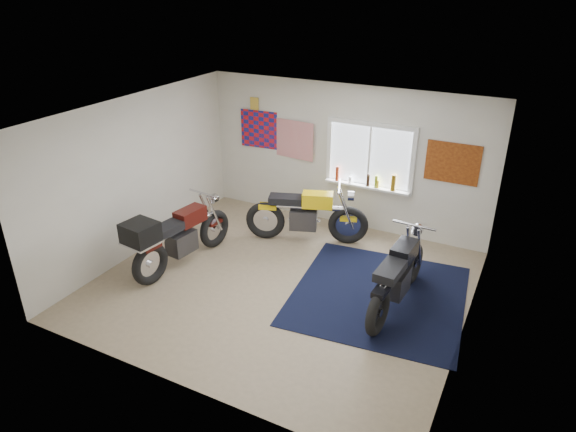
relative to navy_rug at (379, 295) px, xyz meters
The scene contains 10 objects.
ground 1.51m from the navy_rug, 165.03° to the right, with size 5.50×5.50×0.00m, color #9E896B.
room_shell 2.22m from the navy_rug, 165.03° to the right, with size 5.50×5.50×5.50m.
navy_rug is the anchor object (origin of this frame).
window_assembly 2.66m from the navy_rug, 114.75° to the left, with size 1.66×0.17×1.26m.
oil_bottles 2.42m from the navy_rug, 113.58° to the left, with size 1.16×0.09×0.30m.
flag_display 4.50m from the navy_rug, 148.10° to the left, with size 1.60×0.10×1.17m.
triumph_poster 2.64m from the navy_rug, 76.76° to the left, with size 0.90×0.03×0.70m, color #A54C14.
yellow_triumph 2.13m from the navy_rug, 147.75° to the left, with size 2.14×0.95×1.12m.
black_chrome_bike 0.58m from the navy_rug, 26.01° to the right, with size 0.66×2.15×1.10m.
maroon_tourer 3.36m from the navy_rug, 167.22° to the right, with size 0.78×2.18×1.11m.
Camera 1 is at (3.21, -6.06, 4.44)m, focal length 32.00 mm.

